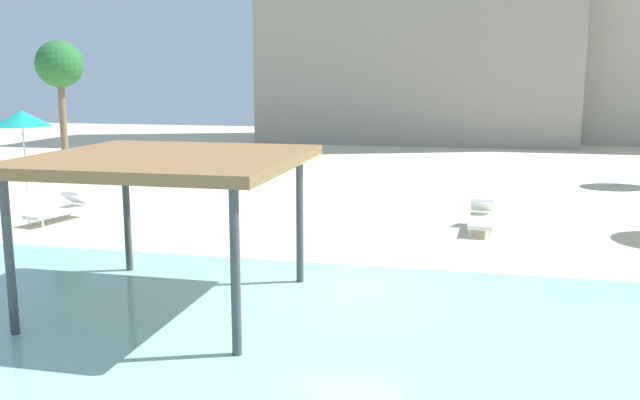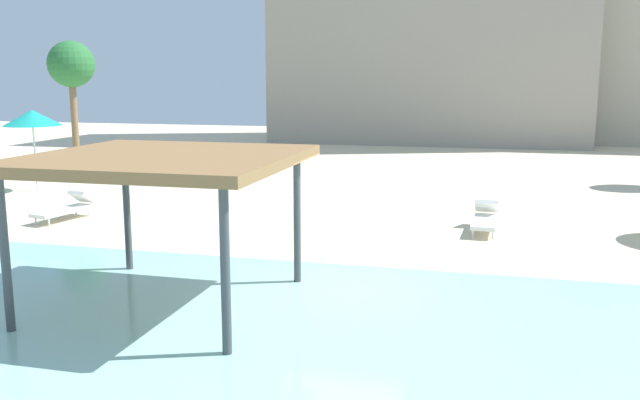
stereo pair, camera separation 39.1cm
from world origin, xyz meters
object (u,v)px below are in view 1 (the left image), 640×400
at_px(lounge_chair_1, 61,209).
at_px(palm_tree_0, 59,67).
at_px(shade_pavilion, 168,164).
at_px(beach_umbrella_teal_1, 22,118).
at_px(lounge_chair_2, 481,217).

height_order(lounge_chair_1, palm_tree_0, palm_tree_0).
xyz_separation_m(shade_pavilion, lounge_chair_1, (-6.09, 5.97, -2.16)).
distance_m(shade_pavilion, beach_umbrella_teal_1, 13.99).
bearing_deg(shade_pavilion, lounge_chair_1, 135.61).
height_order(shade_pavilion, lounge_chair_1, shade_pavilion).
xyz_separation_m(beach_umbrella_teal_1, lounge_chair_2, (15.15, -2.49, -2.20)).
height_order(shade_pavilion, beach_umbrella_teal_1, beach_umbrella_teal_1).
bearing_deg(lounge_chair_2, lounge_chair_1, -80.61).
relative_size(lounge_chair_1, lounge_chair_2, 1.03).
bearing_deg(beach_umbrella_teal_1, lounge_chair_2, -9.35).
distance_m(beach_umbrella_teal_1, palm_tree_0, 5.46).
height_order(beach_umbrella_teal_1, palm_tree_0, palm_tree_0).
height_order(beach_umbrella_teal_1, lounge_chair_2, beach_umbrella_teal_1).
xyz_separation_m(lounge_chair_2, palm_tree_0, (-16.82, 7.38, 3.99)).
bearing_deg(lounge_chair_1, beach_umbrella_teal_1, -123.93).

